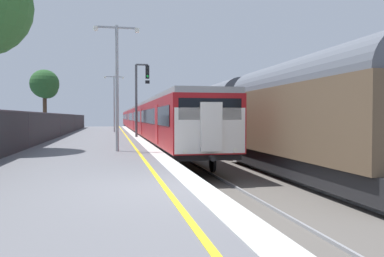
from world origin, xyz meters
name	(u,v)px	position (x,y,z in m)	size (l,w,h in m)	color
ground	(293,209)	(2.64, 0.00, -0.61)	(17.40, 110.00, 1.21)	slate
commuter_train_at_platform	(143,119)	(2.10, 37.00, 1.27)	(2.83, 63.50, 3.81)	maroon
freight_train_adjacent_track	(216,115)	(6.10, 19.26, 1.65)	(2.60, 39.01, 4.84)	#232326
signal_gantry	(140,92)	(0.60, 21.07, 3.44)	(1.10, 0.24, 5.55)	#47474C
platform_lamp_mid	(117,77)	(-1.23, 9.17, 3.29)	(2.00, 0.20, 5.57)	#93999E
platform_lamp_far	(114,99)	(-1.23, 31.29, 3.35)	(2.00, 0.20, 5.69)	#93999E
background_tree_left	(45,85)	(-8.43, 35.10, 4.91)	(3.05, 3.05, 6.61)	#473323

